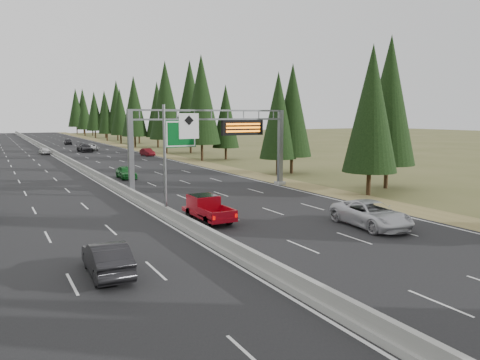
# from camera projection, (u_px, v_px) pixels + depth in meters

# --- Properties ---
(road) EXTENTS (32.00, 260.00, 0.08)m
(road) POSITION_uv_depth(u_px,v_px,m) (59.00, 158.00, 81.09)
(road) COLOR black
(road) RESTS_ON ground
(shoulder_right) EXTENTS (3.60, 260.00, 0.06)m
(shoulder_right) POSITION_uv_depth(u_px,v_px,m) (158.00, 154.00, 89.49)
(shoulder_right) COLOR olive
(shoulder_right) RESTS_ON ground
(median_barrier) EXTENTS (0.70, 260.00, 0.85)m
(median_barrier) POSITION_uv_depth(u_px,v_px,m) (59.00, 156.00, 81.04)
(median_barrier) COLOR gray
(median_barrier) RESTS_ON road
(sign_gantry) EXTENTS (16.75, 0.98, 7.80)m
(sign_gantry) POSITION_uv_depth(u_px,v_px,m) (218.00, 137.00, 45.28)
(sign_gantry) COLOR slate
(sign_gantry) RESTS_ON road
(hov_sign_pole) EXTENTS (2.80, 0.50, 8.00)m
(hov_sign_pole) POSITION_uv_depth(u_px,v_px,m) (173.00, 153.00, 32.79)
(hov_sign_pole) COLOR slate
(hov_sign_pole) RESTS_ON road
(tree_row_right) EXTENTS (11.31, 239.17, 18.18)m
(tree_row_right) POSITION_uv_depth(u_px,v_px,m) (183.00, 105.00, 87.43)
(tree_row_right) COLOR black
(tree_row_right) RESTS_ON ground
(silver_minivan) EXTENTS (3.28, 6.28, 1.69)m
(silver_minivan) POSITION_uv_depth(u_px,v_px,m) (371.00, 214.00, 30.57)
(silver_minivan) COLOR silver
(silver_minivan) RESTS_ON road
(red_pickup) EXTENTS (1.87, 5.24, 1.71)m
(red_pickup) POSITION_uv_depth(u_px,v_px,m) (206.00, 206.00, 32.59)
(red_pickup) COLOR black
(red_pickup) RESTS_ON road
(car_ahead_green) EXTENTS (1.86, 4.41, 1.49)m
(car_ahead_green) POSITION_uv_depth(u_px,v_px,m) (126.00, 172.00, 54.04)
(car_ahead_green) COLOR #155F21
(car_ahead_green) RESTS_ON road
(car_ahead_dkred) EXTENTS (1.81, 4.20, 1.35)m
(car_ahead_dkred) POSITION_uv_depth(u_px,v_px,m) (147.00, 152.00, 84.15)
(car_ahead_dkred) COLOR #4E0B10
(car_ahead_dkred) RESTS_ON road
(car_ahead_dkgrey) EXTENTS (2.68, 5.58, 1.57)m
(car_ahead_dkgrey) POSITION_uv_depth(u_px,v_px,m) (85.00, 148.00, 93.59)
(car_ahead_dkgrey) COLOR black
(car_ahead_dkgrey) RESTS_ON road
(car_ahead_white) EXTENTS (2.71, 5.05, 1.35)m
(car_ahead_white) POSITION_uv_depth(u_px,v_px,m) (92.00, 147.00, 97.43)
(car_ahead_white) COLOR silver
(car_ahead_white) RESTS_ON road
(car_ahead_far) EXTENTS (1.98, 4.28, 1.42)m
(car_ahead_far) POSITION_uv_depth(u_px,v_px,m) (68.00, 142.00, 116.45)
(car_ahead_far) COLOR black
(car_ahead_far) RESTS_ON road
(car_onc_near) EXTENTS (1.77, 4.72, 1.54)m
(car_onc_near) POSITION_uv_depth(u_px,v_px,m) (107.00, 258.00, 21.36)
(car_onc_near) COLOR black
(car_onc_near) RESTS_ON road
(car_onc_white) EXTENTS (1.94, 4.17, 1.38)m
(car_onc_white) POSITION_uv_depth(u_px,v_px,m) (44.00, 151.00, 87.33)
(car_onc_white) COLOR silver
(car_onc_white) RESTS_ON road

